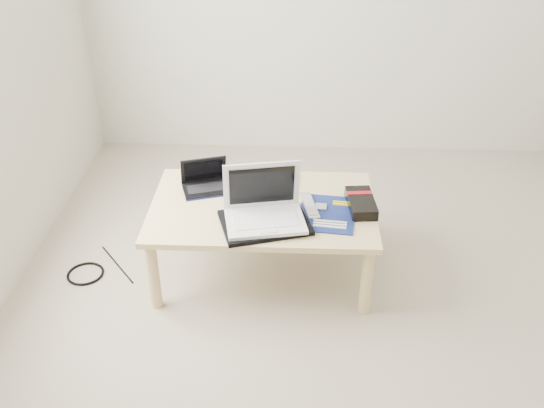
{
  "coord_description": "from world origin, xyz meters",
  "views": [
    {
      "loc": [
        -0.6,
        -1.97,
        1.98
      ],
      "look_at": [
        -0.7,
        0.55,
        0.41
      ],
      "focal_mm": 40.0,
      "sensor_mm": 36.0,
      "label": 1
    }
  ],
  "objects_px": {
    "netbook": "(205,183)",
    "gpu_box": "(361,203)",
    "coffee_table": "(263,213)",
    "white_laptop": "(264,209)"
  },
  "relations": [
    {
      "from": "netbook",
      "to": "gpu_box",
      "type": "bearing_deg",
      "value": -11.19
    },
    {
      "from": "white_laptop",
      "to": "coffee_table",
      "type": "bearing_deg",
      "value": 96.07
    },
    {
      "from": "netbook",
      "to": "white_laptop",
      "type": "relative_size",
      "value": 0.68
    },
    {
      "from": "coffee_table",
      "to": "gpu_box",
      "type": "distance_m",
      "value": 0.49
    },
    {
      "from": "netbook",
      "to": "gpu_box",
      "type": "distance_m",
      "value": 0.8
    },
    {
      "from": "netbook",
      "to": "gpu_box",
      "type": "xyz_separation_m",
      "value": [
        0.78,
        -0.15,
        -0.01
      ]
    },
    {
      "from": "white_laptop",
      "to": "gpu_box",
      "type": "distance_m",
      "value": 0.49
    },
    {
      "from": "white_laptop",
      "to": "gpu_box",
      "type": "bearing_deg",
      "value": 17.25
    },
    {
      "from": "netbook",
      "to": "white_laptop",
      "type": "bearing_deg",
      "value": -43.37
    },
    {
      "from": "netbook",
      "to": "coffee_table",
      "type": "bearing_deg",
      "value": -26.54
    }
  ]
}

